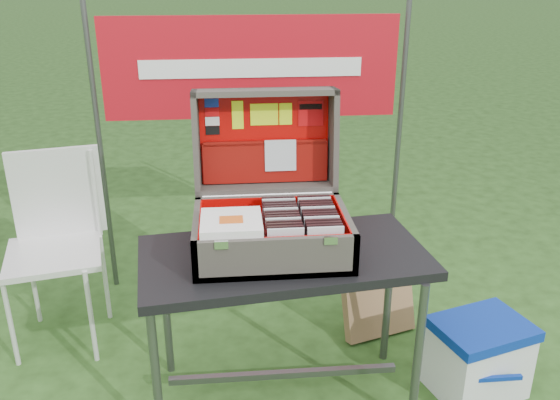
{
  "coord_description": "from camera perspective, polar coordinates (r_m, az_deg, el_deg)",
  "views": [
    {
      "loc": [
        -0.14,
        -2.14,
        1.85
      ],
      "look_at": [
        0.06,
        0.1,
        0.93
      ],
      "focal_mm": 38.0,
      "sensor_mm": 36.0,
      "label": 1
    }
  ],
  "objects": [
    {
      "name": "table",
      "position": [
        2.62,
        0.35,
        -12.23
      ],
      "size": [
        1.23,
        0.72,
        0.73
      ],
      "primitive_type": null,
      "rotation": [
        0.0,
        0.0,
        0.12
      ],
      "color": "black",
      "rests_on": "ground"
    },
    {
      "name": "suitcase_liner_wall_left",
      "position": [
        2.39,
        -7.63,
        -3.32
      ],
      "size": [
        0.01,
        0.4,
        0.14
      ],
      "primitive_type": "cube",
      "color": "red",
      "rests_on": "suitcase_base_bottom"
    },
    {
      "name": "suitcase_base_bottom",
      "position": [
        2.43,
        -0.79,
        -4.86
      ],
      "size": [
        0.62,
        0.45,
        0.02
      ],
      "primitive_type": "cube",
      "color": "#524D45",
      "rests_on": "table_top"
    },
    {
      "name": "cd_left_6",
      "position": [
        2.36,
        0.19,
        -3.01
      ],
      "size": [
        0.14,
        0.01,
        0.16
      ],
      "primitive_type": "cube",
      "color": "black",
      "rests_on": "suitcase_liner_floor"
    },
    {
      "name": "suitcase",
      "position": [
        2.37,
        -0.94,
        2.03
      ],
      "size": [
        0.62,
        0.61,
        0.6
      ],
      "primitive_type": null,
      "color": "#524D45",
      "rests_on": "table"
    },
    {
      "name": "suitcase_base_wall_front",
      "position": [
        2.21,
        -0.36,
        -5.69
      ],
      "size": [
        0.62,
        0.02,
        0.17
      ],
      "primitive_type": "cube",
      "color": "#524D45",
      "rests_on": "table_top"
    },
    {
      "name": "table_brace",
      "position": [
        2.77,
        0.33,
        -16.42
      ],
      "size": [
        1.02,
        0.03,
        0.03
      ],
      "primitive_type": "cube",
      "color": "#59595B",
      "rests_on": "ground"
    },
    {
      "name": "cd_right_11",
      "position": [
        2.49,
        3.37,
        -1.67
      ],
      "size": [
        0.14,
        0.01,
        0.16
      ],
      "primitive_type": "cube",
      "color": "black",
      "rests_on": "suitcase_liner_floor"
    },
    {
      "name": "suitcase_base_wall_left",
      "position": [
        2.39,
        -7.98,
        -3.59
      ],
      "size": [
        0.02,
        0.45,
        0.17
      ],
      "primitive_type": "cube",
      "color": "#524D45",
      "rests_on": "table_top"
    },
    {
      "name": "songbook_4",
      "position": [
        2.27,
        -4.72,
        -1.98
      ],
      "size": [
        0.23,
        0.23,
        0.0
      ],
      "primitive_type": "cube",
      "color": "white",
      "rests_on": "suitcase_base_wall_front"
    },
    {
      "name": "cd_right_2",
      "position": [
        2.29,
        4.18,
        -3.89
      ],
      "size": [
        0.14,
        0.01,
        0.16
      ],
      "primitive_type": "cube",
      "color": "black",
      "rests_on": "suitcase_liner_floor"
    },
    {
      "name": "suitcase_pocket_cd",
      "position": [
        2.63,
        0.04,
        4.32
      ],
      "size": [
        0.14,
        0.02,
        0.14
      ],
      "primitive_type": "cube",
      "rotation": [
        -1.68,
        0.0,
        0.0
      ],
      "color": "silver",
      "rests_on": "suitcase_lid_pocket"
    },
    {
      "name": "suitcase_lid_rim_far",
      "position": [
        2.57,
        -1.49,
        10.34
      ],
      "size": [
        0.62,
        0.17,
        0.04
      ],
      "primitive_type": "cube",
      "rotation": [
        -1.68,
        0.0,
        0.0
      ],
      "color": "#524D45",
      "rests_on": "suitcase_lid_back"
    },
    {
      "name": "cd_left_13",
      "position": [
        2.52,
        -0.18,
        -1.35
      ],
      "size": [
        0.14,
        0.01,
        0.16
      ],
      "primitive_type": "cube",
      "color": "black",
      "rests_on": "suitcase_liner_floor"
    },
    {
      "name": "cd_left_11",
      "position": [
        2.47,
        -0.08,
        -1.8
      ],
      "size": [
        0.14,
        0.01,
        0.16
      ],
      "primitive_type": "cube",
      "color": "black",
      "rests_on": "suitcase_liner_floor"
    },
    {
      "name": "suitcase_base_wall_back",
      "position": [
        2.59,
        -1.17,
        -1.34
      ],
      "size": [
        0.62,
        0.02,
        0.17
      ],
      "primitive_type": "cube",
      "color": "#524D45",
      "rests_on": "table_top"
    },
    {
      "name": "banner_post_right",
      "position": [
        3.53,
        11.31,
        5.39
      ],
      "size": [
        0.03,
        0.03,
        1.7
      ],
      "primitive_type": "cylinder",
      "color": "#59595B",
      "rests_on": "ground"
    },
    {
      "name": "cd_right_9",
      "position": [
        2.45,
        3.54,
        -2.13
      ],
      "size": [
        0.14,
        0.01,
        0.16
      ],
      "primitive_type": "cube",
      "color": "black",
      "rests_on": "suitcase_liner_floor"
    },
    {
      "name": "cd_right_1",
      "position": [
        2.27,
        4.27,
        -4.16
      ],
      "size": [
        0.14,
        0.01,
        0.16
      ],
      "primitive_type": "cube",
      "color": "black",
      "rests_on": "suitcase_liner_floor"
    },
    {
      "name": "lid_card_neon_small",
      "position": [
        2.64,
        0.55,
        8.28
      ],
      "size": [
        0.06,
        0.01,
        0.09
      ],
      "primitive_type": "cube",
      "rotation": [
        -1.68,
        0.0,
        0.0
      ],
      "color": "#D3F315",
      "rests_on": "suitcase_lid_liner"
    },
    {
      "name": "cd_right_0",
      "position": [
        2.25,
        4.37,
        -4.44
      ],
      "size": [
        0.14,
        0.01,
        0.16
      ],
      "primitive_type": "cube",
      "color": "silver",
      "rests_on": "suitcase_liner_floor"
    },
    {
      "name": "chair_seat",
      "position": [
        3.13,
        -20.97,
        -4.91
      ],
      "size": [
        0.53,
        0.53,
        0.03
      ],
      "primitive_type": "cube",
      "rotation": [
        0.0,
        0.0,
        0.21
      ],
      "color": "silver",
      "rests_on": "ground"
    },
    {
      "name": "cd_left_10",
      "position": [
        2.45,
        -0.03,
        -2.04
      ],
      "size": [
        0.14,
        0.01,
        0.16
      ],
      "primitive_type": "cube",
      "color": "black",
      "rests_on": "suitcase_liner_floor"
    },
    {
      "name": "lid_card_neon_tall",
      "position": [
        2.62,
        -4.1,
        8.16
      ],
      "size": [
        0.05,
        0.02,
        0.12
      ],
      "primitive_type": "cube",
      "rotation": [
        -1.68,
        0.0,
        0.0
      ],
      "color": "#D3F315",
      "rests_on": "suitcase_lid_liner"
    },
    {
      "name": "suitcase_lid_rim_left",
      "position": [
        2.6,
        -8.06,
        5.49
      ],
      "size": [
        0.02,
        0.21,
        0.46
      ],
      "primitive_type": "cube",
      "rotation": [
        -1.68,
        0.0,
        0.0
      ],
      "color": "#524D45",
      "rests_on": "suitcase_lid_back"
    },
    {
      "name": "cooler",
      "position": [
        2.91,
        18.55,
        -14.16
      ],
      "size": [
        0.48,
        0.42,
        0.36
      ],
      "primitive_type": null,
      "rotation": [
        0.0,
        0.0,
        0.3
      ],
      "color": "white",
      "rests_on": "ground"
    },
    {
      "name": "banner_text",
      "position": [
        3.27,
        -2.77,
        12.56
      ],
      "size": [
        1.2,
        0.0,
        0.1
      ],
      "primitive_type": "cube",
      "color": "white",
      "rests_on": "banner"
    },
    {
      "name": "chair_leg_fr",
      "position": [
        3.04,
        -17.73,
        -10.67
      ],
      "size": [
        0.02,
        0.02,
        0.5
      ],
      "primitive_type": "cylinder",
      "color": "silver",
      "rests_on": "ground"
    },
    {
      "name": "lid_sticker_cc_c",
      "position": [
        2.63,
        -6.53,
        7.53
      ],
      "size": [
        0.06,
        0.01,
        0.04
      ],
      "primitive_type": "cube",
      "rotation": [
        -1.68,
        0.0,
        0.0
      ],
      "color": "white",
      "rests_on": "suitcase_lid_liner"
    },
    {
      "name": "table_leg_fl",
      "position": [
        2.46,
        -11.86,
        -16.05
      ],
      "size": [
        0.04,
        0.04,
        0.69
      ],
      "primitive_type": "cylinder",
      "color": "#59595B",
      "rests_on": "ground"
    },
    {
      "name": "lid_sticker_band_bar",
      "position": [
        2.65,
        2.98,
        8.97
      ],
      "size": [
        0.1,
        0.01,
        0.02
      ],
      "primitive_type": "cube",
      "rotation": [
        -1.68,
        0.0,
        0.0
      ],
      "color": "black",
      "rests_on": "suitcase_lid_liner"
    },
    {
      "name": "cardboard_box",
      "position": [
        3.18,
        9.38,
        -9.25
      ],
      "size": [
        0.42,
        0.28,
        0.41
      ],
      "primitive_type": "cube",
      "rotation": [
        -0.27,
        0.0,
        0.3
      ],
      "color": "#997146",
      "rests_on": "ground"
    },
    {
      "name": "suitcase_lid_rim_near",
      "position": [
        2.64,
        -1.33,
        1.22
      ],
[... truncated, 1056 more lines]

